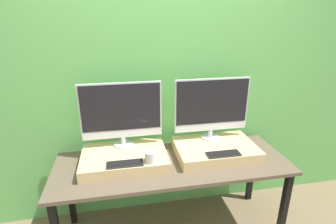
% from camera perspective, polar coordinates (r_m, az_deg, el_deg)
% --- Properties ---
extents(wall_back, '(8.00, 0.04, 2.60)m').
position_cam_1_polar(wall_back, '(2.39, -0.98, 6.18)').
color(wall_back, '#66B75B').
rests_on(wall_back, ground_plane).
extents(workbench, '(1.94, 0.70, 0.73)m').
position_cam_1_polar(workbench, '(2.27, 0.99, -12.28)').
color(workbench, brown).
rests_on(workbench, ground_plane).
extents(wooden_riser_left, '(0.69, 0.48, 0.09)m').
position_cam_1_polar(wooden_riser_left, '(2.22, -9.45, -9.88)').
color(wooden_riser_left, '#D6B77F').
rests_on(wooden_riser_left, workbench).
extents(monitor_left, '(0.67, 0.16, 0.56)m').
position_cam_1_polar(monitor_left, '(2.20, -10.10, -0.09)').
color(monitor_left, silver).
rests_on(monitor_left, wooden_riser_left).
extents(keyboard_left, '(0.27, 0.10, 0.01)m').
position_cam_1_polar(keyboard_left, '(2.04, -9.35, -11.05)').
color(keyboard_left, '#2D2D2D').
rests_on(keyboard_left, wooden_riser_left).
extents(mug, '(0.09, 0.09, 0.09)m').
position_cam_1_polar(mug, '(2.03, -3.73, -9.71)').
color(mug, white).
rests_on(mug, wooden_riser_left).
extents(wooden_riser_right, '(0.69, 0.48, 0.09)m').
position_cam_1_polar(wooden_riser_right, '(2.36, 10.23, -8.03)').
color(wooden_riser_right, '#D6B77F').
rests_on(wooden_riser_right, workbench).
extents(monitor_right, '(0.67, 0.16, 0.56)m').
position_cam_1_polar(monitor_right, '(2.34, 9.52, 1.19)').
color(monitor_right, silver).
rests_on(monitor_right, wooden_riser_right).
extents(keyboard_right, '(0.27, 0.10, 0.01)m').
position_cam_1_polar(keyboard_right, '(2.19, 11.98, -8.91)').
color(keyboard_right, '#2D2D2D').
rests_on(keyboard_right, wooden_riser_right).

